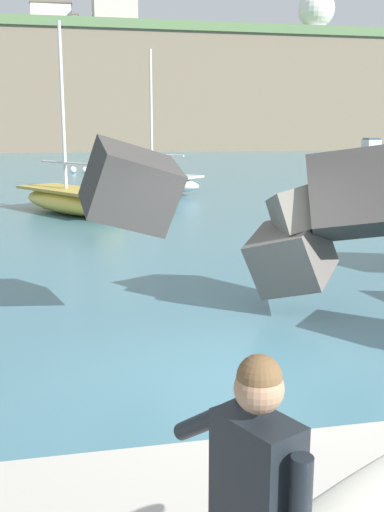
{
  "coord_description": "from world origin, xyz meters",
  "views": [
    {
      "loc": [
        -2.15,
        -6.45,
        2.91
      ],
      "look_at": [
        -0.71,
        0.5,
        1.4
      ],
      "focal_mm": 41.81,
      "sensor_mm": 36.0,
      "label": 1
    }
  ],
  "objects_px": {
    "station_building_central": "(52,21)",
    "station_building_west": "(114,10)",
    "boat_near_right": "(145,182)",
    "boat_mid_left": "(73,200)",
    "radar_dome": "(316,14)",
    "boat_near_left": "(369,160)",
    "mooring_buoy_middle": "(73,170)",
    "mooring_buoy_inner": "(85,170)",
    "station_building_east": "(60,30)"
  },
  "relations": [
    {
      "from": "station_building_central",
      "to": "boat_mid_left",
      "type": "bearing_deg",
      "value": -88.82
    },
    {
      "from": "boat_mid_left",
      "to": "mooring_buoy_middle",
      "type": "distance_m",
      "value": 20.61
    },
    {
      "from": "station_building_central",
      "to": "mooring_buoy_middle",
      "type": "bearing_deg",
      "value": -88.18
    },
    {
      "from": "mooring_buoy_inner",
      "to": "mooring_buoy_middle",
      "type": "xyz_separation_m",
      "value": [
        -0.8,
        0.35,
        0.0
      ]
    },
    {
      "from": "boat_near_left",
      "to": "boat_mid_left",
      "type": "bearing_deg",
      "value": -138.22
    },
    {
      "from": "boat_near_left",
      "to": "station_building_east",
      "type": "xyz_separation_m",
      "value": [
        -21.88,
        66.72,
        18.38
      ]
    },
    {
      "from": "boat_mid_left",
      "to": "station_building_west",
      "type": "bearing_deg",
      "value": 84.03
    },
    {
      "from": "mooring_buoy_middle",
      "to": "station_building_central",
      "type": "bearing_deg",
      "value": 91.82
    },
    {
      "from": "boat_mid_left",
      "to": "station_building_central",
      "type": "xyz_separation_m",
      "value": [
        -1.59,
        77.4,
        18.62
      ]
    },
    {
      "from": "station_building_central",
      "to": "station_building_east",
      "type": "bearing_deg",
      "value": 82.4
    },
    {
      "from": "mooring_buoy_inner",
      "to": "station_building_west",
      "type": "bearing_deg",
      "value": 82.79
    },
    {
      "from": "mooring_buoy_inner",
      "to": "mooring_buoy_middle",
      "type": "distance_m",
      "value": 0.88
    },
    {
      "from": "boat_near_left",
      "to": "radar_dome",
      "type": "bearing_deg",
      "value": 71.24
    },
    {
      "from": "mooring_buoy_inner",
      "to": "station_building_east",
      "type": "relative_size",
      "value": 0.07
    },
    {
      "from": "station_building_west",
      "to": "station_building_central",
      "type": "distance_m",
      "value": 11.3
    },
    {
      "from": "boat_near_left",
      "to": "station_building_east",
      "type": "height_order",
      "value": "station_building_east"
    },
    {
      "from": "station_building_central",
      "to": "station_building_west",
      "type": "bearing_deg",
      "value": -37.25
    },
    {
      "from": "mooring_buoy_inner",
      "to": "station_building_west",
      "type": "height_order",
      "value": "station_building_west"
    },
    {
      "from": "boat_near_right",
      "to": "mooring_buoy_middle",
      "type": "relative_size",
      "value": 14.63
    },
    {
      "from": "boat_near_left",
      "to": "station_building_west",
      "type": "height_order",
      "value": "station_building_west"
    },
    {
      "from": "mooring_buoy_inner",
      "to": "boat_mid_left",
      "type": "bearing_deg",
      "value": -92.89
    },
    {
      "from": "radar_dome",
      "to": "boat_mid_left",
      "type": "bearing_deg",
      "value": -118.22
    },
    {
      "from": "boat_mid_left",
      "to": "mooring_buoy_inner",
      "type": "distance_m",
      "value": 20.28
    },
    {
      "from": "mooring_buoy_inner",
      "to": "station_building_east",
      "type": "height_order",
      "value": "station_building_east"
    },
    {
      "from": "boat_near_right",
      "to": "boat_mid_left",
      "type": "height_order",
      "value": "boat_mid_left"
    },
    {
      "from": "radar_dome",
      "to": "station_building_west",
      "type": "distance_m",
      "value": 33.66
    },
    {
      "from": "mooring_buoy_middle",
      "to": "station_building_west",
      "type": "distance_m",
      "value": 54.15
    },
    {
      "from": "station_building_west",
      "to": "boat_near_left",
      "type": "bearing_deg",
      "value": -74.74
    },
    {
      "from": "boat_near_left",
      "to": "mooring_buoy_middle",
      "type": "xyz_separation_m",
      "value": [
        -21.2,
        1.47,
        -0.52
      ]
    },
    {
      "from": "boat_mid_left",
      "to": "mooring_buoy_inner",
      "type": "bearing_deg",
      "value": 87.11
    },
    {
      "from": "boat_mid_left",
      "to": "station_building_west",
      "type": "height_order",
      "value": "station_building_west"
    },
    {
      "from": "radar_dome",
      "to": "boat_near_right",
      "type": "bearing_deg",
      "value": -118.37
    },
    {
      "from": "radar_dome",
      "to": "mooring_buoy_middle",
      "type": "bearing_deg",
      "value": -126.27
    },
    {
      "from": "boat_near_left",
      "to": "mooring_buoy_inner",
      "type": "distance_m",
      "value": 20.43
    },
    {
      "from": "radar_dome",
      "to": "station_building_west",
      "type": "relative_size",
      "value": 1.07
    },
    {
      "from": "boat_near_left",
      "to": "boat_near_right",
      "type": "relative_size",
      "value": 1.0
    },
    {
      "from": "boat_mid_left",
      "to": "station_building_east",
      "type": "relative_size",
      "value": 1.04
    },
    {
      "from": "boat_near_right",
      "to": "station_building_central",
      "type": "distance_m",
      "value": 73.22
    },
    {
      "from": "radar_dome",
      "to": "station_building_central",
      "type": "bearing_deg",
      "value": 177.68
    },
    {
      "from": "boat_mid_left",
      "to": "station_building_east",
      "type": "distance_m",
      "value": 87.86
    },
    {
      "from": "boat_near_left",
      "to": "boat_mid_left",
      "type": "distance_m",
      "value": 28.73
    },
    {
      "from": "boat_near_left",
      "to": "station_building_west",
      "type": "xyz_separation_m",
      "value": [
        -14.03,
        51.43,
        19.09
      ]
    },
    {
      "from": "radar_dome",
      "to": "station_building_central",
      "type": "xyz_separation_m",
      "value": [
        -42.21,
        1.71,
        -2.22
      ]
    },
    {
      "from": "station_building_central",
      "to": "station_building_east",
      "type": "height_order",
      "value": "station_building_central"
    },
    {
      "from": "boat_near_right",
      "to": "mooring_buoy_inner",
      "type": "relative_size",
      "value": 14.63
    },
    {
      "from": "mooring_buoy_inner",
      "to": "mooring_buoy_middle",
      "type": "bearing_deg",
      "value": 156.36
    },
    {
      "from": "mooring_buoy_middle",
      "to": "station_building_east",
      "type": "bearing_deg",
      "value": 90.59
    },
    {
      "from": "mooring_buoy_inner",
      "to": "station_building_west",
      "type": "distance_m",
      "value": 54.38
    },
    {
      "from": "mooring_buoy_inner",
      "to": "mooring_buoy_middle",
      "type": "relative_size",
      "value": 1.0
    },
    {
      "from": "mooring_buoy_inner",
      "to": "station_building_central",
      "type": "distance_m",
      "value": 60.24
    }
  ]
}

